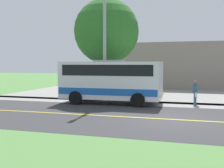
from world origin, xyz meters
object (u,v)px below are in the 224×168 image
commercial_building (206,65)px  shuttle_bus_front (111,80)px  street_light_pole (104,44)px  tree_curbside (106,31)px  pedestrian_with_bags (195,92)px

commercial_building → shuttle_bus_front: bearing=-22.1°
commercial_building → street_light_pole: bearing=-24.3°
street_light_pole → commercial_building: (-16.53, 7.45, -1.57)m
shuttle_bus_front → commercial_building: commercial_building is taller
tree_curbside → pedestrian_with_bags: bearing=72.2°
shuttle_bus_front → tree_curbside: bearing=-157.0°
street_light_pole → commercial_building: street_light_pole is taller
pedestrian_with_bags → street_light_pole: size_ratio=0.22×
street_light_pole → tree_curbside: 2.84m
shuttle_bus_front → pedestrian_with_bags: 5.60m
pedestrian_with_bags → shuttle_bus_front: bearing=-82.6°
street_light_pole → commercial_building: 18.20m
shuttle_bus_front → street_light_pole: street_light_pole is taller
shuttle_bus_front → pedestrian_with_bags: size_ratio=4.27×
shuttle_bus_front → commercial_building: size_ratio=0.31×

